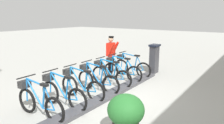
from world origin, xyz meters
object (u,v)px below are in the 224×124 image
object	(u,v)px
payment_kiosk	(154,58)
bike_docked_3	(96,79)
bike_docked_0	(131,66)
worker_near_rack	(111,54)
bike_docked_5	(61,92)
bike_docked_4	(80,85)
bike_docked_2	(109,74)
planter_bush	(126,115)
bike_docked_1	(121,70)
bike_docked_6	(38,101)

from	to	relation	value
payment_kiosk	bike_docked_3	size ratio (longest dim) A/B	0.74
bike_docked_0	worker_near_rack	bearing A→B (deg)	16.82
bike_docked_0	bike_docked_5	xyz separation A→B (m)	(0.00, 3.76, 0.00)
bike_docked_3	bike_docked_4	size ratio (longest dim) A/B	1.00
bike_docked_2	worker_near_rack	xyz separation A→B (m)	(0.83, -1.25, 0.48)
payment_kiosk	bike_docked_4	world-z (taller)	payment_kiosk
bike_docked_5	planter_bush	xyz separation A→B (m)	(-2.29, 0.29, 0.11)
bike_docked_1	payment_kiosk	bearing A→B (deg)	-107.51
payment_kiosk	bike_docked_2	bearing A→B (deg)	77.43
bike_docked_3	planter_bush	world-z (taller)	bike_docked_3
bike_docked_2	bike_docked_3	size ratio (longest dim) A/B	1.00
bike_docked_4	bike_docked_2	bearing A→B (deg)	-90.00
bike_docked_1	worker_near_rack	distance (m)	1.08
bike_docked_2	planter_bush	world-z (taller)	bike_docked_2
bike_docked_2	planter_bush	bearing A→B (deg)	132.00
bike_docked_6	worker_near_rack	world-z (taller)	worker_near_rack
payment_kiosk	worker_near_rack	world-z (taller)	worker_near_rack
bike_docked_6	planter_bush	distance (m)	2.34
bike_docked_0	bike_docked_3	bearing A→B (deg)	90.00
payment_kiosk	bike_docked_0	bearing A→B (deg)	61.68
payment_kiosk	planter_bush	world-z (taller)	payment_kiosk
payment_kiosk	bike_docked_4	bearing A→B (deg)	82.00
bike_docked_2	worker_near_rack	distance (m)	1.58
bike_docked_2	bike_docked_3	xyz separation A→B (m)	(0.00, 0.75, 0.00)
bike_docked_1	bike_docked_2	size ratio (longest dim) A/B	1.00
bike_docked_5	worker_near_rack	size ratio (longest dim) A/B	1.04
bike_docked_1	bike_docked_2	bearing A→B (deg)	90.00
bike_docked_0	bike_docked_6	xyz separation A→B (m)	(0.00, 4.51, 0.00)
bike_docked_0	bike_docked_2	bearing A→B (deg)	90.00
bike_docked_4	worker_near_rack	distance (m)	2.92
bike_docked_2	bike_docked_5	distance (m)	2.26
bike_docked_4	bike_docked_6	xyz separation A→B (m)	(0.00, 1.50, 0.00)
bike_docked_6	worker_near_rack	distance (m)	4.37
bike_docked_6	bike_docked_1	bearing A→B (deg)	-90.00
bike_docked_6	payment_kiosk	bearing A→B (deg)	-95.86
bike_docked_2	bike_docked_0	bearing A→B (deg)	-90.00
bike_docked_0	planter_bush	bearing A→B (deg)	119.50
bike_docked_5	planter_bush	size ratio (longest dim) A/B	1.77
payment_kiosk	worker_near_rack	bearing A→B (deg)	43.04
bike_docked_2	bike_docked_3	bearing A→B (deg)	90.00
payment_kiosk	bike_docked_3	world-z (taller)	payment_kiosk
bike_docked_2	bike_docked_4	size ratio (longest dim) A/B	1.00
payment_kiosk	bike_docked_3	bearing A→B (deg)	80.22
bike_docked_2	bike_docked_6	world-z (taller)	same
bike_docked_4	bike_docked_5	xyz separation A→B (m)	(0.00, 0.75, 0.00)
payment_kiosk	bike_docked_4	xyz separation A→B (m)	(0.57, 4.07, -0.24)
bike_docked_4	bike_docked_5	size ratio (longest dim) A/B	1.00
payment_kiosk	planter_bush	size ratio (longest dim) A/B	1.32
bike_docked_6	bike_docked_4	bearing A→B (deg)	-90.00
bike_docked_2	bike_docked_4	bearing A→B (deg)	90.00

